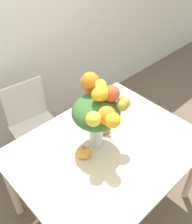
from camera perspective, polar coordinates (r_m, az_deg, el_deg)
The scene contains 7 objects.
ground_plane at distance 2.53m, azimuth 1.82°, elevation -19.14°, with size 12.00×12.00×0.00m, color brown.
wall_back at distance 2.45m, azimuth -19.54°, elevation 18.58°, with size 8.00×0.06×2.70m.
dining_table at distance 1.98m, azimuth 2.23°, elevation -9.45°, with size 1.32×1.04×0.76m.
flower_vase at distance 1.72m, azimuth 0.46°, elevation 0.49°, with size 0.35×0.45×0.53m.
pumpkin at distance 1.83m, azimuth -2.63°, elevation -8.73°, with size 0.10×0.10×0.09m.
turkey_figurine at distance 2.00m, azimuth 1.88°, elevation -3.54°, with size 0.09×0.12×0.07m.
dining_chair_near_window at distance 2.55m, azimuth -13.29°, elevation -2.94°, with size 0.47×0.47×0.88m.
Camera 1 is at (-0.93, -0.87, 2.19)m, focal length 42.00 mm.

